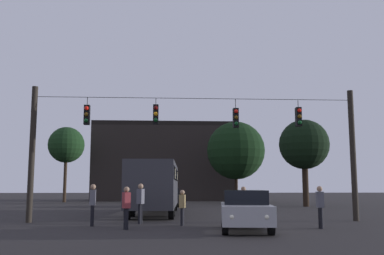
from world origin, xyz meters
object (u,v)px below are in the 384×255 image
pedestrian_far_side (320,204)px  city_bus (155,183)px  pedestrian_crossing_right (93,202)px  tree_right_far (236,151)px  pedestrian_trailing (244,202)px  pedestrian_near_bus (182,206)px  tree_left_silhouette (66,145)px  car_far_left (167,197)px  pedestrian_crossing_left (140,201)px  car_near_right (245,209)px  pedestrian_crossing_center (126,205)px  tree_behind_building (304,145)px

pedestrian_far_side → city_bus: bearing=125.7°
pedestrian_crossing_right → pedestrian_far_side: 9.41m
city_bus → tree_right_far: bearing=65.9°
pedestrian_crossing_right → pedestrian_far_side: size_ratio=1.05×
tree_right_far → pedestrian_trailing: bearing=-98.3°
pedestrian_near_bus → tree_left_silhouette: tree_left_silhouette is taller
city_bus → pedestrian_far_side: city_bus is taller
car_far_left → pedestrian_trailing: pedestrian_trailing is taller
pedestrian_crossing_right → pedestrian_near_bus: bearing=0.5°
pedestrian_crossing_left → pedestrian_near_bus: size_ratio=1.19×
pedestrian_trailing → pedestrian_far_side: pedestrian_far_side is taller
car_near_right → car_far_left: size_ratio=1.00×
pedestrian_crossing_right → tree_right_far: 27.29m
car_far_left → pedestrian_far_side: size_ratio=2.66×
car_near_right → pedestrian_crossing_right: pedestrian_crossing_right is taller
pedestrian_crossing_center → tree_left_silhouette: size_ratio=0.21×
pedestrian_near_bus → car_far_left: bearing=91.9°
pedestrian_crossing_center → tree_behind_building: bearing=54.9°
car_near_right → pedestrian_near_bus: (-2.31, 2.34, 0.05)m
pedestrian_crossing_center → pedestrian_far_side: size_ratio=0.99×
pedestrian_crossing_left → pedestrian_trailing: 4.76m
tree_left_silhouette → tree_behind_building: tree_left_silhouette is taller
tree_left_silhouette → tree_right_far: tree_right_far is taller
pedestrian_trailing → tree_behind_building: bearing=63.2°
city_bus → pedestrian_near_bus: size_ratio=7.34×
pedestrian_crossing_right → tree_behind_building: bearing=49.4°
car_far_left → tree_behind_building: tree_behind_building is taller
car_near_right → tree_left_silhouette: size_ratio=0.56×
car_near_right → pedestrian_trailing: pedestrian_trailing is taller
city_bus → car_far_left: (0.76, 9.99, -1.07)m
car_far_left → pedestrian_crossing_right: bearing=-100.2°
pedestrian_crossing_left → car_near_right: bearing=-38.4°
tree_right_far → tree_left_silhouette: bearing=169.2°
pedestrian_crossing_center → pedestrian_near_bus: 2.75m
pedestrian_crossing_right → pedestrian_near_bus: (3.81, 0.03, -0.16)m
car_far_left → tree_behind_building: 12.33m
pedestrian_crossing_left → tree_left_silhouette: size_ratio=0.22×
car_near_right → pedestrian_crossing_center: pedestrian_crossing_center is taller
pedestrian_far_side → car_near_right: bearing=-167.9°
car_far_left → tree_left_silhouette: (-10.84, 10.54, 5.25)m
car_near_right → pedestrian_far_side: size_ratio=2.67×
pedestrian_crossing_center → tree_right_far: tree_right_far is taller
car_far_left → pedestrian_crossing_left: bearing=-94.2°
pedestrian_crossing_center → tree_right_far: 28.20m
pedestrian_crossing_center → car_near_right: bearing=-9.6°
pedestrian_crossing_right → tree_right_far: size_ratio=0.21×
pedestrian_crossing_right → tree_right_far: (10.13, 24.97, 4.27)m
car_far_left → tree_right_far: bearing=46.0°
pedestrian_crossing_left → pedestrian_trailing: bearing=4.3°
city_bus → tree_right_far: 19.09m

